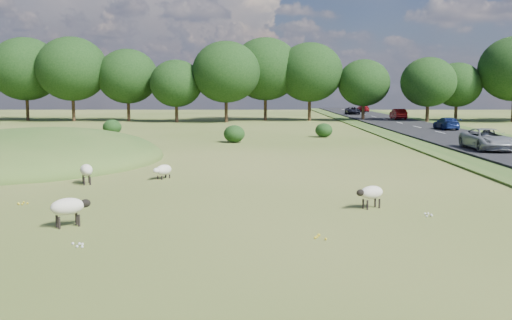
{
  "coord_description": "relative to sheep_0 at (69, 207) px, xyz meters",
  "views": [
    {
      "loc": [
        2.05,
        -23.67,
        4.45
      ],
      "look_at": [
        2.0,
        4.0,
        1.0
      ],
      "focal_mm": 40.0,
      "sensor_mm": 36.0,
      "label": 1
    }
  ],
  "objects": [
    {
      "name": "ground",
      "position": [
        4.06,
        25.56,
        -0.66
      ],
      "size": [
        160.0,
        160.0,
        0.0
      ],
      "primitive_type": "plane",
      "color": "#3D5A1C",
      "rests_on": "ground"
    },
    {
      "name": "mound",
      "position": [
        -7.94,
        17.56,
        -0.66
      ],
      "size": [
        16.0,
        20.0,
        4.0
      ],
      "primitive_type": "ellipsoid",
      "color": "#33561E",
      "rests_on": "ground"
    },
    {
      "name": "road",
      "position": [
        24.06,
        35.56,
        -0.54
      ],
      "size": [
        8.0,
        150.0,
        0.25
      ],
      "primitive_type": "cube",
      "color": "black",
      "rests_on": "ground"
    },
    {
      "name": "treeline",
      "position": [
        3.0,
        60.99,
        5.9
      ],
      "size": [
        96.28,
        14.66,
        11.7
      ],
      "color": "black",
      "rests_on": "ground"
    },
    {
      "name": "shrubs",
      "position": [
        1.62,
        33.98,
        0.05
      ],
      "size": [
        22.16,
        10.1,
        1.49
      ],
      "color": "black",
      "rests_on": "ground"
    },
    {
      "name": "sheep_0",
      "position": [
        0.0,
        0.0,
        0.0
      ],
      "size": [
        1.31,
        1.09,
        0.95
      ],
      "rotation": [
        0.0,
        0.0,
        0.61
      ],
      "color": "beige",
      "rests_on": "ground"
    },
    {
      "name": "sheep_1",
      "position": [
        10.37,
        2.88,
        -0.07
      ],
      "size": [
        1.22,
        0.92,
        0.86
      ],
      "rotation": [
        0.0,
        0.0,
        3.64
      ],
      "color": "beige",
      "rests_on": "ground"
    },
    {
      "name": "sheep_2",
      "position": [
        -1.93,
        8.4,
        -0.0
      ],
      "size": [
        0.92,
        1.36,
        0.95
      ],
      "rotation": [
        0.0,
        0.0,
        1.93
      ],
      "color": "beige",
      "rests_on": "ground"
    },
    {
      "name": "sheep_3",
      "position": [
        1.43,
        9.94,
        -0.22
      ],
      "size": [
        0.99,
        1.25,
        0.71
      ],
      "rotation": [
        0.0,
        0.0,
        4.17
      ],
      "color": "beige",
      "rests_on": "ground"
    },
    {
      "name": "car_0",
      "position": [
        25.96,
        62.07,
        0.32
      ],
      "size": [
        1.55,
        4.43,
        1.46
      ],
      "primitive_type": "imported",
      "rotation": [
        0.0,
        0.0,
        3.14
      ],
      "color": "maroon",
      "rests_on": "road"
    },
    {
      "name": "car_2",
      "position": [
        22.16,
        21.4,
        0.32
      ],
      "size": [
        2.44,
        5.3,
        1.47
      ],
      "primitive_type": "imported",
      "color": "#999CA0",
      "rests_on": "road"
    },
    {
      "name": "car_3",
      "position": [
        25.96,
        88.74,
        0.22
      ],
      "size": [
        1.79,
        4.4,
        1.28
      ],
      "primitive_type": "imported",
      "rotation": [
        0.0,
        0.0,
        3.14
      ],
      "color": "maroon",
      "rests_on": "road"
    },
    {
      "name": "car_4",
      "position": [
        25.96,
        41.55,
        0.22
      ],
      "size": [
        1.77,
        4.36,
        1.26
      ],
      "primitive_type": "imported",
      "rotation": [
        0.0,
        0.0,
        3.14
      ],
      "color": "navy",
      "rests_on": "road"
    },
    {
      "name": "car_5",
      "position": [
        22.16,
        77.7,
        0.2
      ],
      "size": [
        2.03,
        4.41,
        1.22
      ],
      "primitive_type": "imported",
      "color": "black",
      "rests_on": "road"
    }
  ]
}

